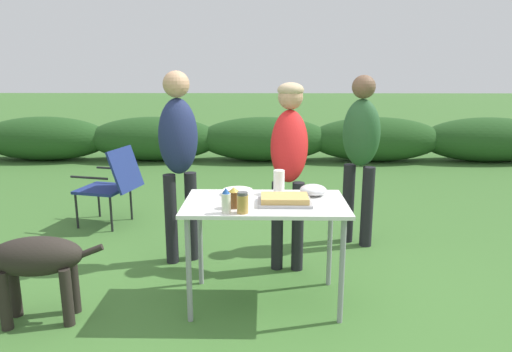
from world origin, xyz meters
TOP-DOWN VIEW (x-y plane):
  - ground_plane at (0.00, 0.00)m, footprint 60.00×60.00m
  - shrub_hedge at (0.00, 5.19)m, footprint 14.40×0.90m
  - folding_table at (0.00, 0.00)m, footprint 1.10×0.64m
  - food_tray at (0.13, -0.05)m, footprint 0.36×0.25m
  - plate_stack at (-0.20, 0.18)m, footprint 0.21×0.21m
  - mixing_bowl at (0.34, 0.17)m, footprint 0.19×0.19m
  - paper_cup_stack at (0.10, 0.21)m, footprint 0.08×0.08m
  - beer_bottle at (-0.20, -0.14)m, footprint 0.08×0.08m
  - mayo_bottle at (-0.24, -0.26)m, footprint 0.06×0.06m
  - spice_jar at (-0.14, -0.25)m, footprint 0.07×0.07m
  - standing_person_with_beanie at (0.19, 0.66)m, footprint 0.34×0.45m
  - standing_person_in_gray_fleece at (0.87, 1.14)m, footprint 0.43×0.41m
  - standing_person_in_dark_puffer at (-0.71, 0.71)m, footprint 0.39×0.35m
  - dog at (-1.52, -0.29)m, footprint 0.92×0.34m
  - camp_chair_green_behind_table at (-1.60, 1.63)m, footprint 0.68×0.59m

SIDE VIEW (x-z plane):
  - ground_plane at x=0.00m, z-range 0.00..0.00m
  - shrub_hedge at x=0.00m, z-range 0.00..0.79m
  - dog at x=-1.52m, z-range 0.11..0.75m
  - camp_chair_green_behind_table at x=-1.60m, z-range 0.05..0.88m
  - folding_table at x=0.00m, z-range 0.29..1.03m
  - plate_stack at x=-0.20m, z-range 0.74..0.78m
  - food_tray at x=0.13m, z-range 0.74..0.79m
  - mixing_bowl at x=0.34m, z-range 0.74..0.82m
  - spice_jar at x=-0.14m, z-range 0.74..0.87m
  - beer_bottle at x=-0.20m, z-range 0.74..0.88m
  - mayo_bottle at x=-0.24m, z-range 0.74..0.90m
  - paper_cup_stack at x=0.10m, z-range 0.74..0.91m
  - standing_person_in_gray_fleece at x=0.87m, z-range 0.16..1.73m
  - standing_person_with_beanie at x=0.19m, z-range 0.21..1.73m
  - standing_person_in_dark_puffer at x=-0.71m, z-range 0.18..1.78m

